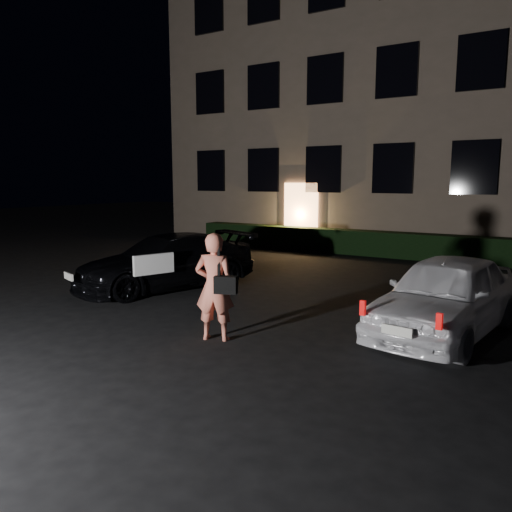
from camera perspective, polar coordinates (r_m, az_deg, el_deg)
The scene contains 6 objects.
ground at distance 8.55m, azimuth -7.54°, elevation -9.06°, with size 80.00×80.00×0.00m, color black.
building at distance 22.14m, azimuth 18.85°, elevation 17.03°, with size 20.00×8.11×12.00m.
hedge at distance 17.68m, azimuth 14.62°, elevation 1.31°, with size 15.00×0.70×0.85m, color black.
sedan at distance 12.21m, azimuth -10.23°, elevation -0.64°, with size 3.22×4.84×1.30m.
hatch at distance 9.02m, azimuth 20.86°, elevation -4.19°, with size 2.10×4.13×1.35m.
man at distance 8.10m, azimuth -4.72°, elevation -3.51°, with size 0.82×0.63×1.77m.
Camera 1 is at (5.22, -6.26, 2.58)m, focal length 35.00 mm.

